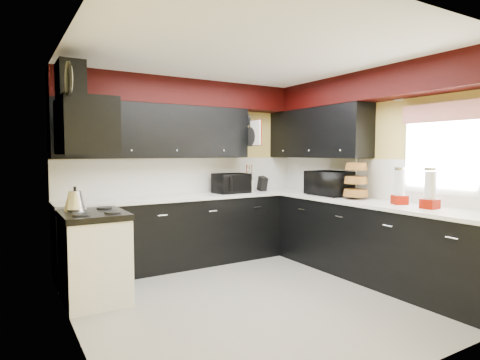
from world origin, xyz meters
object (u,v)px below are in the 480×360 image
(microwave, at_px, (330,183))
(knife_block, at_px, (262,184))
(utensil_crock, at_px, (249,186))
(kettle, at_px, (75,201))
(toaster_oven, at_px, (232,183))

(microwave, relative_size, knife_block, 2.78)
(microwave, relative_size, utensil_crock, 3.52)
(microwave, distance_m, kettle, 3.21)
(toaster_oven, relative_size, microwave, 0.81)
(toaster_oven, height_order, knife_block, toaster_oven)
(utensil_crock, relative_size, knife_block, 0.79)
(microwave, distance_m, knife_block, 1.07)
(utensil_crock, distance_m, kettle, 2.57)
(toaster_oven, relative_size, utensil_crock, 2.86)
(utensil_crock, bearing_deg, knife_block, -3.95)
(kettle, bearing_deg, knife_block, 11.18)
(knife_block, height_order, kettle, knife_block)
(knife_block, distance_m, kettle, 2.79)
(toaster_oven, distance_m, utensil_crock, 0.32)
(toaster_oven, bearing_deg, knife_block, -1.56)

